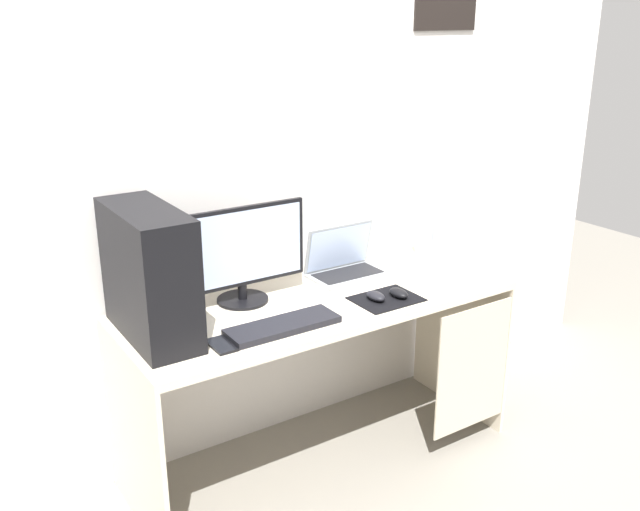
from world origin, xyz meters
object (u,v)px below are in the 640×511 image
(speaker, at_px, (424,240))
(keyboard, at_px, (283,326))
(laptop, at_px, (346,266))
(cell_phone, at_px, (221,345))
(monitor, at_px, (242,254))
(mouse_right, at_px, (399,293))
(projector, at_px, (444,255))
(mouse_left, at_px, (376,296))
(pc_tower, at_px, (149,274))

(speaker, distance_m, keyboard, 1.03)
(laptop, distance_m, cell_phone, 0.82)
(monitor, bearing_deg, cell_phone, -128.38)
(monitor, distance_m, keyboard, 0.35)
(speaker, relative_size, cell_phone, 1.09)
(mouse_right, bearing_deg, laptop, 94.90)
(speaker, xyz_separation_m, cell_phone, (-1.22, -0.36, -0.07))
(monitor, relative_size, projector, 2.69)
(laptop, bearing_deg, mouse_left, -102.61)
(projector, relative_size, mouse_left, 2.08)
(speaker, height_order, keyboard, speaker)
(pc_tower, relative_size, keyboard, 1.16)
(laptop, relative_size, speaker, 2.34)
(mouse_left, bearing_deg, speaker, 31.49)
(pc_tower, bearing_deg, mouse_right, -12.79)
(pc_tower, bearing_deg, cell_phone, -53.81)
(monitor, height_order, projector, monitor)
(cell_phone, bearing_deg, speaker, 16.30)
(laptop, relative_size, mouse_left, 3.43)
(mouse_right, bearing_deg, projector, 24.67)
(projector, height_order, mouse_left, projector)
(speaker, xyz_separation_m, keyboard, (-0.97, -0.35, -0.06))
(keyboard, xyz_separation_m, mouse_left, (0.43, 0.02, 0.01))
(mouse_right, bearing_deg, keyboard, 179.46)
(pc_tower, relative_size, projector, 2.43)
(mouse_right, distance_m, cell_phone, 0.78)
(laptop, height_order, keyboard, laptop)
(pc_tower, height_order, laptop, pc_tower)
(speaker, xyz_separation_m, mouse_left, (-0.54, -0.33, -0.05))
(pc_tower, relative_size, speaker, 3.44)
(keyboard, relative_size, cell_phone, 3.23)
(keyboard, bearing_deg, mouse_right, -0.54)
(mouse_left, xyz_separation_m, mouse_right, (0.10, -0.03, 0.00))
(pc_tower, distance_m, keyboard, 0.50)
(laptop, xyz_separation_m, cell_phone, (-0.75, -0.33, -0.04))
(pc_tower, relative_size, mouse_left, 5.06)
(laptop, bearing_deg, cell_phone, -156.36)
(monitor, distance_m, mouse_left, 0.55)
(projector, distance_m, keyboard, 0.97)
(mouse_right, bearing_deg, pc_tower, 167.21)
(speaker, bearing_deg, mouse_right, -141.29)
(speaker, bearing_deg, cell_phone, -163.70)
(monitor, relative_size, mouse_left, 5.61)
(monitor, bearing_deg, projector, -6.67)
(mouse_left, xyz_separation_m, cell_phone, (-0.68, -0.03, -0.02))
(keyboard, distance_m, mouse_left, 0.44)
(monitor, bearing_deg, laptop, 2.28)
(speaker, relative_size, mouse_right, 1.47)
(speaker, bearing_deg, pc_tower, -174.14)
(laptop, distance_m, projector, 0.47)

